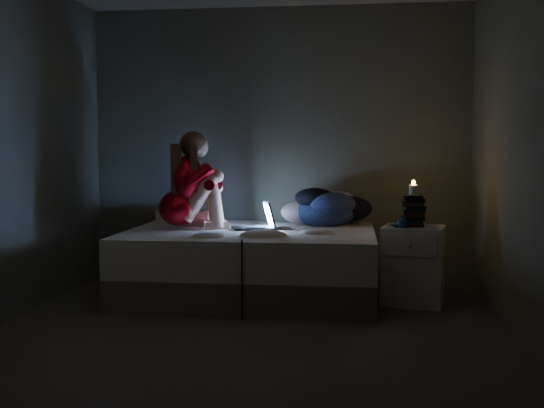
% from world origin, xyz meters
% --- Properties ---
extents(floor, '(3.60, 3.80, 0.02)m').
position_xyz_m(floor, '(0.00, 0.00, -0.01)').
color(floor, '#494745').
rests_on(floor, ground).
extents(wall_back, '(3.60, 0.02, 2.60)m').
position_xyz_m(wall_back, '(0.00, 1.91, 1.30)').
color(wall_back, '#494C46').
rests_on(wall_back, ground).
extents(wall_front, '(3.60, 0.02, 2.60)m').
position_xyz_m(wall_front, '(0.00, -1.91, 1.30)').
color(wall_front, '#494C46').
rests_on(wall_front, ground).
extents(wall_right, '(0.02, 3.80, 2.60)m').
position_xyz_m(wall_right, '(1.81, 0.00, 1.30)').
color(wall_right, '#494C46').
rests_on(wall_right, ground).
extents(bed, '(2.07, 1.56, 0.57)m').
position_xyz_m(bed, '(-0.14, 1.10, 0.29)').
color(bed, '#BAB3A3').
rests_on(bed, ground).
extents(pillow, '(0.46, 0.33, 0.13)m').
position_xyz_m(pillow, '(-0.80, 1.43, 0.64)').
color(pillow, white).
rests_on(pillow, bed).
extents(woman, '(0.60, 0.49, 0.84)m').
position_xyz_m(woman, '(-0.77, 1.09, 0.99)').
color(woman, '#70030B').
rests_on(woman, bed).
extents(laptop, '(0.41, 0.35, 0.25)m').
position_xyz_m(laptop, '(-0.14, 1.15, 0.69)').
color(laptop, black).
rests_on(laptop, bed).
extents(clothes_pile, '(0.66, 0.57, 0.35)m').
position_xyz_m(clothes_pile, '(0.46, 1.55, 0.75)').
color(clothes_pile, '#0F103F').
rests_on(clothes_pile, bed).
extents(nightstand, '(0.55, 0.51, 0.63)m').
position_xyz_m(nightstand, '(1.20, 0.98, 0.32)').
color(nightstand, silver).
rests_on(nightstand, ground).
extents(book_stack, '(0.19, 0.25, 0.26)m').
position_xyz_m(book_stack, '(1.20, 1.01, 0.76)').
color(book_stack, black).
rests_on(book_stack, nightstand).
extents(candle, '(0.07, 0.07, 0.08)m').
position_xyz_m(candle, '(1.20, 1.01, 0.93)').
color(candle, beige).
rests_on(candle, book_stack).
extents(phone, '(0.12, 0.16, 0.01)m').
position_xyz_m(phone, '(1.08, 0.93, 0.64)').
color(phone, black).
rests_on(phone, nightstand).
extents(blue_orb, '(0.08, 0.08, 0.08)m').
position_xyz_m(blue_orb, '(1.13, 0.85, 0.67)').
color(blue_orb, navy).
rests_on(blue_orb, nightstand).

